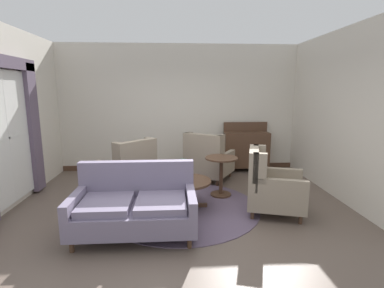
{
  "coord_description": "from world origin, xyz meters",
  "views": [
    {
      "loc": [
        -0.1,
        -4.3,
        1.95
      ],
      "look_at": [
        0.2,
        0.69,
        1.01
      ],
      "focal_mm": 27.02,
      "sensor_mm": 36.0,
      "label": 1
    }
  ],
  "objects": [
    {
      "name": "window_with_curtains",
      "position": [
        -2.78,
        0.5,
        1.34
      ],
      "size": [
        0.12,
        1.86,
        2.45
      ],
      "color": "silver"
    },
    {
      "name": "settee",
      "position": [
        -0.66,
        -0.54,
        0.39
      ],
      "size": [
        1.64,
        0.92,
        0.94
      ],
      "rotation": [
        0.0,
        0.0,
        0.01
      ],
      "color": "slate",
      "rests_on": "ground"
    },
    {
      "name": "side_table",
      "position": [
        0.75,
        0.81,
        0.45
      ],
      "size": [
        0.6,
        0.6,
        0.74
      ],
      "color": "#4C3323",
      "rests_on": "ground"
    },
    {
      "name": "wall_left",
      "position": [
        -2.88,
        0.83,
        1.51
      ],
      "size": [
        0.08,
        3.87,
        3.02
      ],
      "primitive_type": "cube",
      "color": "silver",
      "rests_on": "ground"
    },
    {
      "name": "wall_back",
      "position": [
        0.0,
        2.76,
        1.51
      ],
      "size": [
        5.92,
        0.08,
        3.02
      ],
      "primitive_type": "cube",
      "color": "silver",
      "rests_on": "ground"
    },
    {
      "name": "coffee_table",
      "position": [
        0.07,
        0.27,
        0.39
      ],
      "size": [
        0.85,
        0.85,
        0.48
      ],
      "color": "#4C3323",
      "rests_on": "ground"
    },
    {
      "name": "armchair_back_corner",
      "position": [
        -0.97,
        1.06,
        0.44
      ],
      "size": [
        1.19,
        1.19,
        1.06
      ],
      "rotation": [
        0.0,
        0.0,
        3.92
      ],
      "color": "gray",
      "rests_on": "ground"
    },
    {
      "name": "baseboard_back",
      "position": [
        0.0,
        2.71,
        0.06
      ],
      "size": [
        5.76,
        0.03,
        0.12
      ],
      "primitive_type": "cube",
      "color": "#4C3323",
      "rests_on": "ground"
    },
    {
      "name": "porcelain_vase",
      "position": [
        0.03,
        0.24,
        0.63
      ],
      "size": [
        0.17,
        0.17,
        0.36
      ],
      "color": "#4C7A66",
      "rests_on": "coffee_table"
    },
    {
      "name": "armchair_foreground_right",
      "position": [
        1.4,
        -0.02,
        0.44
      ],
      "size": [
        1.02,
        0.93,
        1.05
      ],
      "rotation": [
        0.0,
        0.0,
        7.58
      ],
      "color": "gray",
      "rests_on": "ground"
    },
    {
      "name": "armchair_far_left",
      "position": [
        0.61,
        1.77,
        0.44
      ],
      "size": [
        1.19,
        1.2,
        1.06
      ],
      "rotation": [
        0.0,
        0.0,
        2.59
      ],
      "color": "gray",
      "rests_on": "ground"
    },
    {
      "name": "wall_right",
      "position": [
        2.88,
        0.83,
        1.51
      ],
      "size": [
        0.08,
        3.87,
        3.02
      ],
      "primitive_type": "cube",
      "color": "silver",
      "rests_on": "ground"
    },
    {
      "name": "sideboard",
      "position": [
        1.62,
        2.47,
        0.54
      ],
      "size": [
        1.07,
        0.37,
        1.18
      ],
      "color": "#4C3323",
      "rests_on": "ground"
    },
    {
      "name": "ground",
      "position": [
        0.0,
        0.0,
        0.0
      ],
      "size": [
        8.06,
        8.06,
        0.0
      ],
      "primitive_type": "plane",
      "color": "brown"
    },
    {
      "name": "area_rug",
      "position": [
        0.0,
        0.3,
        0.01
      ],
      "size": [
        2.6,
        2.6,
        0.01
      ],
      "primitive_type": "cylinder",
      "color": "#5B4C60",
      "rests_on": "ground"
    }
  ]
}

